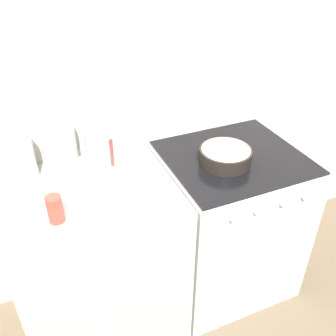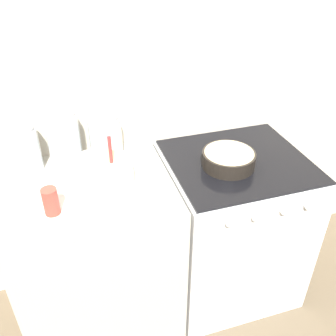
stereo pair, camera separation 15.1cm
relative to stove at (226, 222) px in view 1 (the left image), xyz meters
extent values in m
cube|color=beige|center=(-0.37, 0.35, 0.75)|extent=(4.52, 0.05, 2.40)
cube|color=beige|center=(-0.76, 0.00, 0.00)|extent=(0.76, 0.65, 0.90)
cube|color=silver|center=(0.00, 0.00, -0.01)|extent=(0.72, 0.65, 0.89)
cube|color=black|center=(0.00, 0.00, 0.45)|extent=(0.69, 0.63, 0.01)
cylinder|color=white|center=(-0.20, -0.33, 0.37)|extent=(0.04, 0.02, 0.04)
cylinder|color=white|center=(-0.07, -0.33, 0.37)|extent=(0.04, 0.02, 0.04)
cylinder|color=white|center=(0.07, -0.33, 0.37)|extent=(0.04, 0.02, 0.04)
cylinder|color=white|center=(0.20, -0.33, 0.37)|extent=(0.04, 0.02, 0.04)
cylinder|color=white|center=(-0.69, -0.04, 0.52)|extent=(0.29, 0.29, 0.13)
cylinder|color=beige|center=(-0.69, -0.04, 0.55)|extent=(0.26, 0.26, 0.07)
cylinder|color=red|center=(-0.64, -0.04, 0.59)|extent=(0.02, 0.02, 0.24)
cylinder|color=black|center=(-0.07, -0.03, 0.49)|extent=(0.26, 0.26, 0.07)
cylinder|color=beige|center=(-0.07, -0.03, 0.50)|extent=(0.24, 0.24, 0.06)
cylinder|color=silver|center=(-1.02, 0.22, 0.56)|extent=(0.17, 0.17, 0.21)
cylinder|color=silver|center=(-1.02, 0.22, 0.51)|extent=(0.15, 0.15, 0.13)
cylinder|color=#B2B2B7|center=(-1.02, 0.22, 0.67)|extent=(0.15, 0.15, 0.02)
cylinder|color=silver|center=(-0.82, 0.22, 0.58)|extent=(0.15, 0.15, 0.26)
cylinder|color=red|center=(-0.82, 0.22, 0.53)|extent=(0.14, 0.14, 0.15)
cylinder|color=#B2B2B7|center=(-0.82, 0.22, 0.72)|extent=(0.14, 0.14, 0.02)
cylinder|color=silver|center=(-0.63, 0.22, 0.56)|extent=(0.16, 0.16, 0.22)
cylinder|color=tan|center=(-0.63, 0.22, 0.52)|extent=(0.14, 0.14, 0.13)
cylinder|color=#B2B2B7|center=(-0.63, 0.22, 0.68)|extent=(0.14, 0.14, 0.02)
cylinder|color=#CC3F33|center=(-0.91, -0.14, 0.51)|extent=(0.06, 0.06, 0.12)
cube|color=white|center=(-0.78, -0.15, 0.45)|extent=(0.22, 0.30, 0.01)
camera|label=1|loc=(-0.95, -1.36, 1.47)|focal=40.00mm
camera|label=2|loc=(-0.81, -1.41, 1.47)|focal=40.00mm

